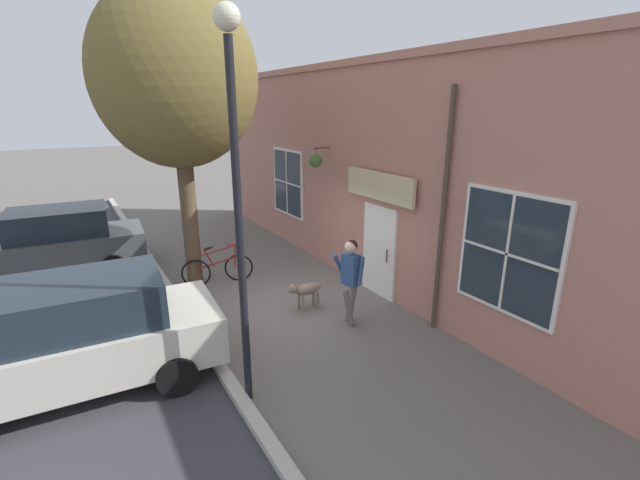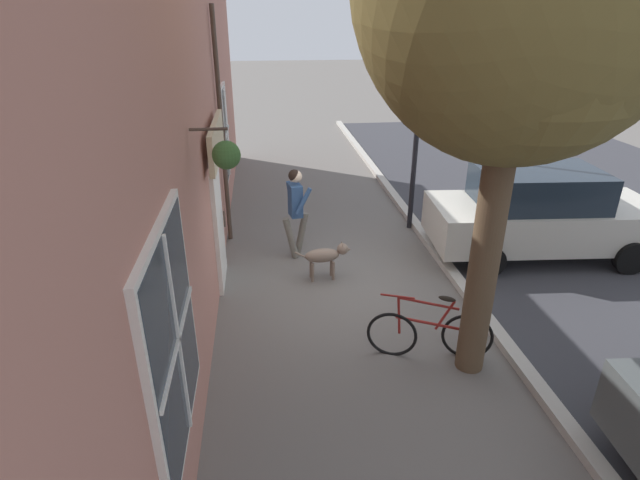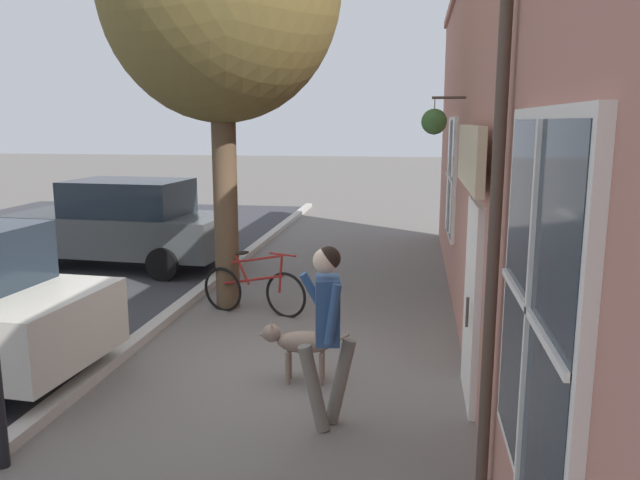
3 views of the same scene
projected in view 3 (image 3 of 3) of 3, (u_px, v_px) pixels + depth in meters
name	position (u px, v px, depth m)	size (l,w,h in m)	color
ground_plane	(279.00, 366.00, 7.46)	(90.00, 90.00, 0.00)	#66605B
storefront_facade	(491.00, 148.00, 6.63)	(0.95, 18.00, 5.22)	#B27566
pedestrian_walking	(327.00, 319.00, 5.80)	(0.58, 0.55, 1.77)	#6B665B
dog_on_leash	(299.00, 342.00, 6.95)	(1.03, 0.32, 0.69)	#7F6B5B
leaning_bicycle	(254.00, 289.00, 9.46)	(1.70, 0.45, 1.00)	black
parked_car_nearest_curb	(123.00, 224.00, 12.42)	(4.41, 2.16, 1.75)	#474C4C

